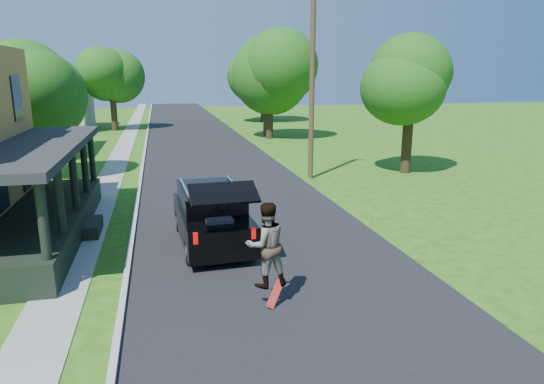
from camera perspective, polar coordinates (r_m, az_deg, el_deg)
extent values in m
plane|color=#265310|center=(12.16, 2.54, -11.93)|extent=(140.00, 140.00, 0.00)
cube|color=black|center=(31.14, -7.42, 3.89)|extent=(8.00, 120.00, 0.02)
cube|color=#ACACA7|center=(31.01, -14.89, 3.50)|extent=(0.15, 120.00, 0.12)
cube|color=gray|center=(31.10, -17.75, 3.34)|extent=(1.30, 120.00, 0.03)
cube|color=black|center=(17.64, -25.05, -3.43)|extent=(2.40, 10.00, 0.90)
cube|color=black|center=(17.12, -25.91, 4.77)|extent=(2.60, 10.30, 0.25)
cube|color=#A5A192|center=(51.70, -25.18, 9.40)|extent=(8.00, 8.00, 5.00)
pyramid|color=black|center=(51.66, -25.72, 14.58)|extent=(12.78, 12.78, 2.20)
cube|color=black|center=(15.45, -7.09, -3.57)|extent=(2.19, 4.79, 0.91)
cube|color=black|center=(15.40, -7.27, -0.82)|extent=(1.95, 3.00, 0.59)
cube|color=black|center=(15.33, -7.30, 0.35)|extent=(2.00, 3.09, 0.09)
cube|color=black|center=(12.86, -5.71, -0.15)|extent=(1.86, 1.06, 0.41)
cube|color=#36363B|center=(14.02, -6.24, -3.98)|extent=(0.78, 0.68, 0.48)
cube|color=silver|center=(15.21, -10.26, 0.51)|extent=(0.18, 2.59, 0.06)
cube|color=silver|center=(15.43, -4.41, 0.88)|extent=(0.18, 2.59, 0.06)
cube|color=#990505|center=(13.05, -8.99, -5.42)|extent=(0.13, 0.07, 0.32)
cube|color=#990505|center=(13.31, -2.20, -4.88)|extent=(0.13, 0.07, 0.32)
cylinder|color=black|center=(16.93, -10.76, -3.34)|extent=(0.29, 0.74, 0.73)
cylinder|color=black|center=(17.15, -5.02, -2.92)|extent=(0.29, 0.74, 0.73)
cylinder|color=black|center=(14.00, -9.57, -6.95)|extent=(0.29, 0.74, 0.73)
cylinder|color=black|center=(14.26, -2.64, -6.38)|extent=(0.29, 0.74, 0.73)
imported|color=black|center=(11.10, -0.70, -6.22)|extent=(1.08, 0.90, 2.00)
cube|color=#B21D0F|center=(11.43, 0.42, -11.80)|extent=(0.53, 0.36, 0.64)
cylinder|color=black|center=(27.59, -25.16, 4.23)|extent=(0.64, 0.64, 2.65)
sphere|color=#307F21|center=(27.32, -25.79, 10.30)|extent=(6.01, 6.01, 4.83)
sphere|color=#307F21|center=(27.06, -25.18, 12.63)|extent=(5.21, 5.21, 4.19)
sphere|color=#307F21|center=(27.65, -26.94, 11.33)|extent=(5.34, 5.34, 4.29)
cylinder|color=black|center=(48.85, -18.09, 8.78)|extent=(0.72, 0.72, 3.22)
sphere|color=#307F21|center=(48.71, -18.38, 12.59)|extent=(6.18, 6.18, 4.94)
sphere|color=#307F21|center=(48.51, -17.91, 13.92)|extent=(5.36, 5.36, 4.28)
sphere|color=#307F21|center=(49.00, -19.13, 13.18)|extent=(5.50, 5.50, 4.39)
cylinder|color=black|center=(27.25, 15.58, 5.53)|extent=(0.58, 0.58, 3.22)
sphere|color=#307F21|center=(27.01, 16.01, 12.07)|extent=(4.76, 4.76, 4.51)
sphere|color=#307F21|center=(26.92, 17.20, 14.13)|extent=(4.13, 4.13, 3.91)
sphere|color=#307F21|center=(27.16, 14.77, 13.22)|extent=(4.23, 4.23, 4.01)
cylinder|color=black|center=(40.63, -0.29, 8.78)|extent=(0.61, 0.61, 3.51)
sphere|color=#307F21|center=(40.48, -0.30, 14.16)|extent=(6.35, 6.35, 6.16)
sphere|color=#307F21|center=(40.32, 0.42, 16.11)|extent=(5.50, 5.50, 5.34)
sphere|color=#307F21|center=(40.77, -1.19, 15.12)|extent=(5.65, 5.65, 5.48)
cylinder|color=black|center=(55.59, -1.02, 9.94)|extent=(0.75, 0.75, 3.17)
sphere|color=#307F21|center=(55.47, -1.03, 13.62)|extent=(7.02, 7.02, 5.96)
sphere|color=#307F21|center=(55.15, -0.55, 15.00)|extent=(6.09, 6.09, 5.17)
sphere|color=#307F21|center=(55.92, -1.64, 14.30)|extent=(6.24, 6.24, 5.30)
cylinder|color=#40331E|center=(24.62, 4.73, 12.52)|extent=(0.31, 0.31, 9.52)
cylinder|color=#40331E|center=(42.72, -0.89, 11.79)|extent=(0.30, 0.30, 7.62)
cube|color=#40331E|center=(42.74, -0.91, 16.15)|extent=(1.45, 0.56, 0.11)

